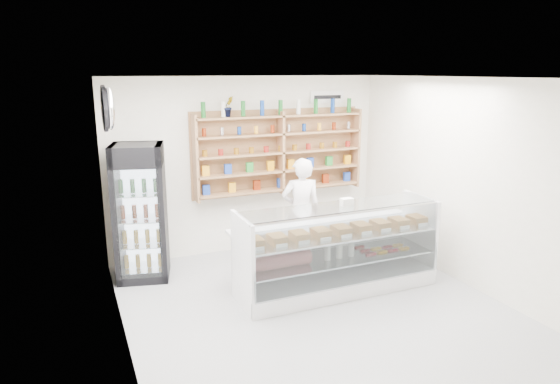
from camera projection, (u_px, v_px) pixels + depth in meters
name	position (u px, v px, depth m)	size (l,w,h in m)	color
room	(321.00, 201.00, 5.80)	(5.00, 5.00, 5.00)	#A5A5A9
display_counter	(337.00, 266.00, 6.68)	(2.71, 0.81, 1.18)	white
shop_worker	(301.00, 211.00, 7.53)	(0.59, 0.39, 1.63)	white
drinks_cooler	(141.00, 212.00, 6.94)	(0.83, 0.81, 1.91)	black
wall_shelving	(281.00, 152.00, 8.04)	(2.84, 0.28, 1.33)	#A4714D
potted_plant	(228.00, 106.00, 7.52)	(0.17, 0.14, 0.31)	#1E6626
security_mirror	(109.00, 108.00, 5.79)	(0.15, 0.50, 0.50)	silver
wall_sign	(327.00, 97.00, 8.30)	(0.62, 0.03, 0.20)	white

